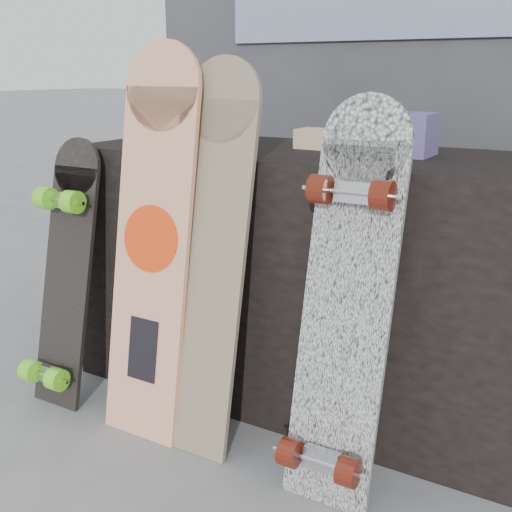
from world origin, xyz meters
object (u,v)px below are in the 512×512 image
Objects in this scene: longboard_cascadia at (346,300)px; skateboard_dark at (63,272)px; longboard_geisha at (153,233)px; longboard_celtic at (209,246)px; vendor_table at (326,278)px.

skateboard_dark is (-0.95, -0.01, -0.08)m from longboard_cascadia.
longboard_geisha is 1.34× the size of skateboard_dark.
skateboard_dark is at bearing -176.61° from longboard_geisha.
skateboard_dark is (-0.53, -0.04, -0.15)m from longboard_celtic.
longboard_geisha is 0.39m from skateboard_dark.
longboard_geisha reaches higher than vendor_table.
skateboard_dark is at bearing -175.24° from longboard_celtic.
vendor_table is at bearing 119.96° from longboard_cascadia.
longboard_cascadia reaches higher than skateboard_dark.
vendor_table is at bearing 65.85° from longboard_celtic.
longboard_geisha is at bearing 178.71° from longboard_cascadia.
vendor_table is 0.46m from longboard_celtic.
vendor_table is 0.50m from longboard_cascadia.
vendor_table is 0.83m from skateboard_dark.
longboard_geisha is 1.13× the size of longboard_cascadia.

